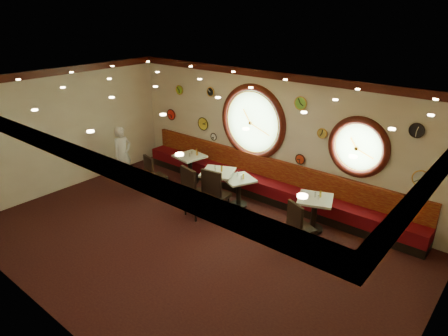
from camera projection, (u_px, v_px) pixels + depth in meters
floor at (191, 242)px, 8.44m from camera, size 9.00×6.00×0.00m
ceiling at (185, 91)px, 7.22m from camera, size 9.00×6.00×0.02m
wall_back at (272, 136)px, 9.96m from camera, size 9.00×0.02×3.20m
wall_front at (41, 236)px, 5.69m from camera, size 9.00×0.02×3.20m
wall_left at (65, 130)px, 10.47m from camera, size 0.02×6.00×3.20m
wall_right at (437, 258)px, 5.18m from camera, size 0.02×6.00×3.20m
molding_back at (274, 75)px, 9.35m from camera, size 9.00×0.10×0.18m
molding_front at (24, 134)px, 5.15m from camera, size 9.00×0.10×0.18m
molding_left at (57, 71)px, 9.87m from camera, size 0.10×6.00×0.18m
banquette_base at (264, 194)px, 10.34m from camera, size 8.00×0.55×0.20m
banquette_seat at (264, 185)px, 10.24m from camera, size 8.00×0.55×0.30m
banquette_back at (269, 168)px, 10.25m from camera, size 8.00×0.10×0.55m
porthole_left_glass at (253, 122)px, 10.22m from camera, size 1.66×0.02×1.66m
porthole_left_frame at (253, 122)px, 10.21m from camera, size 1.98×0.18×1.98m
porthole_left_ring at (252, 123)px, 10.19m from camera, size 1.61×0.03×1.61m
porthole_right_glass at (358, 147)px, 8.59m from camera, size 1.10×0.02×1.10m
porthole_right_frame at (358, 147)px, 8.58m from camera, size 1.38×0.18×1.38m
porthole_right_ring at (358, 148)px, 8.56m from camera, size 1.09×0.03×1.09m
wall_clock_0 at (171, 115)px, 12.07m from camera, size 0.32×0.03×0.32m
wall_clock_1 at (322, 133)px, 9.01m from camera, size 0.22×0.03×0.22m
wall_clock_2 at (421, 179)px, 7.90m from camera, size 0.34×0.03×0.34m
wall_clock_3 at (417, 130)px, 7.69m from camera, size 0.28×0.03×0.28m
wall_clock_4 at (203, 124)px, 11.33m from camera, size 0.36×0.03×0.36m
wall_clock_5 at (214, 137)px, 11.21m from camera, size 0.20×0.03×0.20m
wall_clock_6 at (211, 92)px, 10.79m from camera, size 0.24×0.03×0.24m
wall_clock_7 at (301, 103)px, 9.13m from camera, size 0.30×0.03×0.30m
wall_clock_8 at (300, 159)px, 9.59m from camera, size 0.24×0.03×0.24m
wall_clock_9 at (180, 90)px, 11.53m from camera, size 0.26×0.03×0.26m
table_a at (190, 165)px, 11.07m from camera, size 0.83×0.83×0.80m
table_b at (218, 183)px, 9.94m from camera, size 1.00×1.00×0.84m
table_c at (239, 189)px, 9.77m from camera, size 0.90×0.90×0.75m
table_d at (314, 210)px, 8.69m from camera, size 0.93×0.93×0.79m
chair_a at (153, 172)px, 10.35m from camera, size 0.53×0.53×0.66m
chair_b at (193, 189)px, 9.15m from camera, size 0.62×0.62×0.78m
chair_c at (214, 191)px, 9.13m from camera, size 0.57×0.57×0.76m
chair_d at (298, 223)px, 7.94m from camera, size 0.59×0.59×0.66m
condiment_a_salt at (192, 153)px, 11.04m from camera, size 0.03×0.03×0.09m
condiment_b_salt at (215, 167)px, 9.94m from camera, size 0.03×0.03×0.09m
condiment_c_salt at (237, 174)px, 9.75m from camera, size 0.04×0.04×0.11m
condiment_d_salt at (315, 195)px, 8.60m from camera, size 0.04×0.04×0.11m
condiment_a_pepper at (190, 155)px, 10.86m from camera, size 0.03×0.03×0.09m
condiment_b_pepper at (215, 170)px, 9.76m from camera, size 0.04×0.04×0.10m
condiment_c_pepper at (241, 177)px, 9.59m from camera, size 0.04×0.04×0.11m
condiment_d_pepper at (319, 198)px, 8.49m from camera, size 0.03×0.03×0.09m
condiment_a_bottle at (197, 152)px, 10.94m from camera, size 0.06×0.06×0.18m
condiment_b_bottle at (222, 169)px, 9.79m from camera, size 0.05×0.05×0.15m
condiment_c_bottle at (243, 176)px, 9.60m from camera, size 0.04×0.04×0.14m
condiment_d_bottle at (320, 194)px, 8.58m from camera, size 0.05×0.05×0.15m
waiter at (123, 154)px, 11.16m from camera, size 0.37×0.57×1.55m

